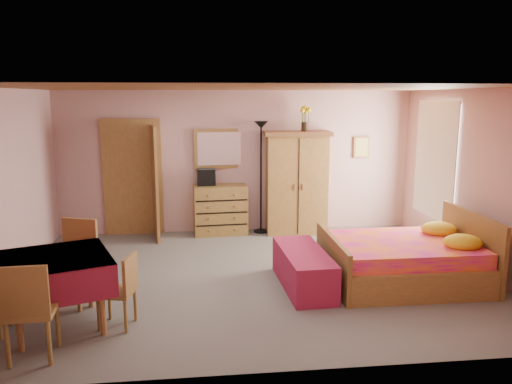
{
  "coord_description": "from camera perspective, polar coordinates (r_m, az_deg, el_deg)",
  "views": [
    {
      "loc": [
        -0.69,
        -6.64,
        2.49
      ],
      "look_at": [
        0.1,
        0.3,
        1.15
      ],
      "focal_mm": 35.0,
      "sensor_mm": 36.0,
      "label": 1
    }
  ],
  "objects": [
    {
      "name": "floor",
      "position": [
        7.12,
        -0.53,
        -9.6
      ],
      "size": [
        6.5,
        6.5,
        0.0
      ],
      "primitive_type": "plane",
      "color": "slate",
      "rests_on": "ground"
    },
    {
      "name": "ceiling",
      "position": [
        6.67,
        -0.57,
        11.8
      ],
      "size": [
        6.5,
        6.5,
        0.0
      ],
      "primitive_type": "plane",
      "rotation": [
        3.14,
        0.0,
        0.0
      ],
      "color": "brown",
      "rests_on": "wall_back"
    },
    {
      "name": "wall_back",
      "position": [
        9.24,
        -2.16,
        3.46
      ],
      "size": [
        6.5,
        0.1,
        2.6
      ],
      "primitive_type": "cube",
      "color": "tan",
      "rests_on": "floor"
    },
    {
      "name": "wall_front",
      "position": [
        4.36,
        2.87,
        -5.0
      ],
      "size": [
        6.5,
        0.1,
        2.6
      ],
      "primitive_type": "cube",
      "color": "tan",
      "rests_on": "floor"
    },
    {
      "name": "wall_left",
      "position": [
        7.21,
        -27.17,
        0.15
      ],
      "size": [
        0.1,
        5.0,
        2.6
      ],
      "primitive_type": "cube",
      "color": "tan",
      "rests_on": "floor"
    },
    {
      "name": "wall_right",
      "position": [
        7.81,
        23.9,
        1.16
      ],
      "size": [
        0.1,
        5.0,
        2.6
      ],
      "primitive_type": "cube",
      "color": "tan",
      "rests_on": "floor"
    },
    {
      "name": "doorway",
      "position": [
        9.3,
        -13.89,
        1.49
      ],
      "size": [
        1.06,
        0.12,
        2.15
      ],
      "primitive_type": "cube",
      "color": "#9E6B35",
      "rests_on": "floor"
    },
    {
      "name": "window",
      "position": [
        8.82,
        19.85,
        3.45
      ],
      "size": [
        0.08,
        1.4,
        1.95
      ],
      "primitive_type": "cube",
      "color": "white",
      "rests_on": "wall_right"
    },
    {
      "name": "picture_back",
      "position": [
        9.65,
        11.95,
        5.04
      ],
      "size": [
        0.3,
        0.04,
        0.4
      ],
      "primitive_type": "cube",
      "color": "#D8BF59",
      "rests_on": "wall_back"
    },
    {
      "name": "chest_of_drawers",
      "position": [
        9.15,
        -4.09,
        -2.02
      ],
      "size": [
        0.99,
        0.54,
        0.91
      ],
      "primitive_type": "cube",
      "rotation": [
        0.0,
        0.0,
        0.07
      ],
      "color": "olive",
      "rests_on": "floor"
    },
    {
      "name": "wall_mirror",
      "position": [
        9.18,
        -4.24,
        4.96
      ],
      "size": [
        0.92,
        0.13,
        0.73
      ],
      "primitive_type": "cube",
      "rotation": [
        0.0,
        0.0,
        0.09
      ],
      "color": "white",
      "rests_on": "wall_back"
    },
    {
      "name": "stereo",
      "position": [
        9.06,
        -5.71,
        1.71
      ],
      "size": [
        0.33,
        0.25,
        0.3
      ],
      "primitive_type": "cube",
      "rotation": [
        0.0,
        0.0,
        0.05
      ],
      "color": "black",
      "rests_on": "chest_of_drawers"
    },
    {
      "name": "floor_lamp",
      "position": [
        9.12,
        0.57,
        1.65
      ],
      "size": [
        0.3,
        0.3,
        2.06
      ],
      "primitive_type": "cube",
      "rotation": [
        0.0,
        0.0,
        0.14
      ],
      "color": "black",
      "rests_on": "floor"
    },
    {
      "name": "wardrobe",
      "position": [
        9.15,
        4.65,
        1.07
      ],
      "size": [
        1.22,
        0.67,
        1.88
      ],
      "primitive_type": "cube",
      "rotation": [
        0.0,
        0.0,
        -0.05
      ],
      "color": "#A47537",
      "rests_on": "floor"
    },
    {
      "name": "sunflower_vase",
      "position": [
        9.06,
        5.62,
        8.37
      ],
      "size": [
        0.19,
        0.19,
        0.45
      ],
      "primitive_type": "cube",
      "rotation": [
        0.0,
        0.0,
        0.02
      ],
      "color": "yellow",
      "rests_on": "wardrobe"
    },
    {
      "name": "bed",
      "position": [
        7.06,
        16.43,
        -6.2
      ],
      "size": [
        2.04,
        1.61,
        0.94
      ],
      "primitive_type": "cube",
      "rotation": [
        0.0,
        0.0,
        -0.0
      ],
      "color": "#DE158C",
      "rests_on": "floor"
    },
    {
      "name": "bench",
      "position": [
        6.71,
        5.43,
        -8.72
      ],
      "size": [
        0.61,
        1.5,
        0.49
      ],
      "primitive_type": "cube",
      "rotation": [
        0.0,
        0.0,
        0.04
      ],
      "color": "maroon",
      "rests_on": "floor"
    },
    {
      "name": "dining_table",
      "position": [
        5.91,
        -21.77,
        -10.62
      ],
      "size": [
        1.42,
        1.42,
        0.81
      ],
      "primitive_type": "cube",
      "rotation": [
        0.0,
        0.0,
        0.36
      ],
      "color": "maroon",
      "rests_on": "floor"
    },
    {
      "name": "chair_south",
      "position": [
        5.34,
        -24.29,
        -12.1
      ],
      "size": [
        0.47,
        0.47,
        0.99
      ],
      "primitive_type": "cube",
      "rotation": [
        0.0,
        0.0,
        0.05
      ],
      "color": "olive",
      "rests_on": "floor"
    },
    {
      "name": "chair_north",
      "position": [
        6.45,
        -20.3,
        -7.7
      ],
      "size": [
        0.59,
        0.59,
        1.02
      ],
      "primitive_type": "cube",
      "rotation": [
        0.0,
        0.0,
        2.8
      ],
      "color": "#AC713A",
      "rests_on": "floor"
    },
    {
      "name": "chair_east",
      "position": [
        5.75,
        -15.69,
        -10.81
      ],
      "size": [
        0.44,
        0.44,
        0.81
      ],
      "primitive_type": "cube",
      "rotation": [
        0.0,
        0.0,
        1.35
      ],
      "color": "olive",
      "rests_on": "floor"
    }
  ]
}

